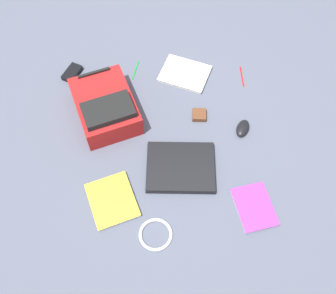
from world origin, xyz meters
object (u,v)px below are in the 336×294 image
pen_blue (242,76)px  pen_black (136,70)px  laptop (181,167)px  book_manual (112,201)px  computer_mouse (243,128)px  backpack (105,107)px  cable_coil (156,234)px  book_red (254,207)px  power_brick (72,73)px  earbud_pouch (199,115)px  book_comic (185,74)px

pen_blue → pen_black: bearing=172.4°
laptop → pen_black: laptop is taller
book_manual → computer_mouse: 0.76m
backpack → laptop: bearing=-42.9°
cable_coil → pen_blue: bearing=59.7°
book_red → pen_black: 1.02m
power_brick → cable_coil: bearing=-65.4°
earbud_pouch → cable_coil: bearing=-111.9°
book_comic → pen_black: bearing=169.8°
cable_coil → backpack: bearing=109.2°
laptop → pen_black: (-0.21, 0.64, -0.01)m
book_red → pen_black: bearing=122.1°
book_comic → pen_black: size_ratio=2.26×
book_manual → cable_coil: 0.26m
cable_coil → book_manual: bearing=138.9°
book_red → pen_blue: bearing=85.8°
backpack → pen_blue: (0.76, 0.22, -0.07)m
pen_blue → earbud_pouch: (-0.27, -0.26, 0.01)m
laptop → book_manual: laptop is taller
book_comic → earbud_pouch: 0.29m
book_red → pen_blue: book_red is taller
backpack → book_manual: bearing=-85.8°
book_comic → earbud_pouch: (0.06, -0.29, 0.00)m
computer_mouse → pen_black: bearing=168.1°
computer_mouse → power_brick: 1.00m
backpack → pen_black: backpack is taller
book_red → book_manual: bearing=174.2°
backpack → laptop: size_ratio=1.30×
book_manual → computer_mouse: (0.67, 0.36, 0.01)m
book_red → book_comic: same height
book_manual → earbud_pouch: (0.45, 0.46, 0.00)m
computer_mouse → pen_black: size_ratio=0.76×
book_red → power_brick: size_ratio=2.08×
pen_black → pen_blue: size_ratio=1.00×
laptop → book_red: bearing=-34.2°
book_manual → pen_blue: size_ratio=2.06×
cable_coil → power_brick: 1.05m
power_brick → pen_black: 0.36m
book_manual → book_comic: book_manual is taller
power_brick → earbud_pouch: bearing=-25.1°
computer_mouse → cable_coil: computer_mouse is taller
pen_blue → computer_mouse: bearing=-98.1°
book_comic → power_brick: bearing=176.9°
book_comic → power_brick: (-0.64, 0.03, 0.01)m
book_comic → pen_blue: size_ratio=2.26×
computer_mouse → earbud_pouch: 0.24m
book_manual → pen_black: bearing=81.6°
book_comic → computer_mouse: computer_mouse is taller
computer_mouse → power_brick: size_ratio=0.90×
book_manual → computer_mouse: computer_mouse is taller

